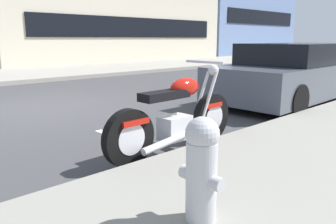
# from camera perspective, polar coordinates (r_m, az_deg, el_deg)

# --- Properties ---
(ground_plane) EXTENTS (260.00, 260.00, 0.00)m
(ground_plane) POSITION_cam_1_polar(r_m,az_deg,el_deg) (7.53, -21.16, 0.56)
(ground_plane) COLOR #3D3D3F
(sidewalk_far_curb) EXTENTS (120.00, 5.00, 0.14)m
(sidewalk_far_curb) POSITION_cam_1_polar(r_m,az_deg,el_deg) (19.98, 4.47, 8.31)
(sidewalk_far_curb) COLOR gray
(sidewalk_far_curb) RESTS_ON ground
(parking_stall_stripe) EXTENTS (0.12, 2.20, 0.01)m
(parking_stall_stripe) POSITION_cam_1_polar(r_m,az_deg,el_deg) (4.59, -4.39, -5.70)
(parking_stall_stripe) COLOR silver
(parking_stall_stripe) RESTS_ON ground
(parked_motorcycle) EXTENTS (2.14, 0.62, 1.13)m
(parked_motorcycle) POSITION_cam_1_polar(r_m,az_deg,el_deg) (4.26, 1.41, -1.03)
(parked_motorcycle) COLOR black
(parked_motorcycle) RESTS_ON ground
(parked_car_across_street) EXTENTS (4.29, 1.93, 1.31)m
(parked_car_across_street) POSITION_cam_1_polar(r_m,az_deg,el_deg) (8.15, 19.93, 5.98)
(parked_car_across_street) COLOR #4C515B
(parked_car_across_street) RESTS_ON ground
(fire_hydrant) EXTENTS (0.24, 0.36, 0.76)m
(fire_hydrant) POSITION_cam_1_polar(r_m,az_deg,el_deg) (2.40, 5.66, -9.12)
(fire_hydrant) COLOR #B7B7BC
(fire_hydrant) RESTS_ON sidewalk_near_curb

